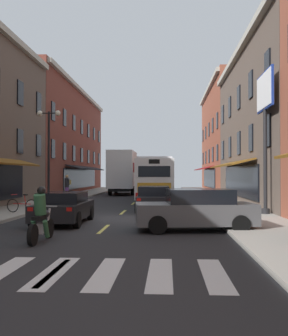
{
  "coord_description": "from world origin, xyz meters",
  "views": [
    {
      "loc": [
        2.34,
        -18.15,
        2.02
      ],
      "look_at": [
        0.61,
        11.73,
        2.5
      ],
      "focal_mm": 42.65,
      "sensor_mm": 36.0,
      "label": 1
    }
  ],
  "objects_px": {
    "bicycle_near": "(22,205)",
    "sedan_mid": "(196,210)",
    "sedan_far": "(154,198)",
    "motorcycle_rider": "(41,218)",
    "transit_bus": "(156,179)",
    "billboard_sign": "(265,106)",
    "box_truck": "(123,173)",
    "sedan_near": "(64,207)",
    "pedestrian_near": "(67,186)",
    "street_lamp_twin": "(49,153)"
  },
  "relations": [
    {
      "from": "bicycle_near",
      "to": "pedestrian_near",
      "type": "height_order",
      "value": "pedestrian_near"
    },
    {
      "from": "billboard_sign",
      "to": "street_lamp_twin",
      "type": "distance_m",
      "value": 12.75
    },
    {
      "from": "bicycle_near",
      "to": "sedan_mid",
      "type": "bearing_deg",
      "value": -30.34
    },
    {
      "from": "bicycle_near",
      "to": "street_lamp_twin",
      "type": "distance_m",
      "value": 5.25
    },
    {
      "from": "pedestrian_near",
      "to": "bicycle_near",
      "type": "bearing_deg",
      "value": 128.02
    },
    {
      "from": "sedan_far",
      "to": "street_lamp_twin",
      "type": "xyz_separation_m",
      "value": [
        -6.42,
        1.65,
        2.61
      ]
    },
    {
      "from": "sedan_mid",
      "to": "pedestrian_near",
      "type": "relative_size",
      "value": 2.39
    },
    {
      "from": "billboard_sign",
      "to": "sedan_far",
      "type": "height_order",
      "value": "billboard_sign"
    },
    {
      "from": "box_truck",
      "to": "bicycle_near",
      "type": "height_order",
      "value": "box_truck"
    },
    {
      "from": "sedan_mid",
      "to": "sedan_far",
      "type": "relative_size",
      "value": 0.96
    },
    {
      "from": "billboard_sign",
      "to": "transit_bus",
      "type": "distance_m",
      "value": 13.94
    },
    {
      "from": "motorcycle_rider",
      "to": "sedan_far",
      "type": "bearing_deg",
      "value": 73.46
    },
    {
      "from": "sedan_far",
      "to": "pedestrian_near",
      "type": "height_order",
      "value": "pedestrian_near"
    },
    {
      "from": "billboard_sign",
      "to": "pedestrian_near",
      "type": "bearing_deg",
      "value": 138.12
    },
    {
      "from": "box_truck",
      "to": "street_lamp_twin",
      "type": "distance_m",
      "value": 16.34
    },
    {
      "from": "sedan_far",
      "to": "street_lamp_twin",
      "type": "relative_size",
      "value": 0.8
    },
    {
      "from": "billboard_sign",
      "to": "box_truck",
      "type": "height_order",
      "value": "billboard_sign"
    },
    {
      "from": "box_truck",
      "to": "sedan_far",
      "type": "xyz_separation_m",
      "value": [
        3.67,
        -17.72,
        -1.5
      ]
    },
    {
      "from": "street_lamp_twin",
      "to": "sedan_mid",
      "type": "bearing_deg",
      "value": -48.43
    },
    {
      "from": "sedan_mid",
      "to": "pedestrian_near",
      "type": "bearing_deg",
      "value": 118.62
    },
    {
      "from": "transit_bus",
      "to": "sedan_mid",
      "type": "xyz_separation_m",
      "value": [
        1.94,
        -17.19,
        -0.93
      ]
    },
    {
      "from": "sedan_near",
      "to": "street_lamp_twin",
      "type": "relative_size",
      "value": 0.74
    },
    {
      "from": "sedan_near",
      "to": "street_lamp_twin",
      "type": "distance_m",
      "value": 8.46
    },
    {
      "from": "sedan_far",
      "to": "motorcycle_rider",
      "type": "relative_size",
      "value": 2.22
    },
    {
      "from": "motorcycle_rider",
      "to": "bicycle_near",
      "type": "xyz_separation_m",
      "value": [
        -3.36,
        7.47,
        -0.21
      ]
    },
    {
      "from": "transit_bus",
      "to": "sedan_far",
      "type": "bearing_deg",
      "value": -88.87
    },
    {
      "from": "sedan_mid",
      "to": "pedestrian_near",
      "type": "distance_m",
      "value": 18.41
    },
    {
      "from": "motorcycle_rider",
      "to": "street_lamp_twin",
      "type": "bearing_deg",
      "value": 105.81
    },
    {
      "from": "transit_bus",
      "to": "street_lamp_twin",
      "type": "bearing_deg",
      "value": -128.0
    },
    {
      "from": "motorcycle_rider",
      "to": "pedestrian_near",
      "type": "xyz_separation_m",
      "value": [
        -4.01,
        18.86,
        0.41
      ]
    },
    {
      "from": "pedestrian_near",
      "to": "street_lamp_twin",
      "type": "height_order",
      "value": "street_lamp_twin"
    },
    {
      "from": "billboard_sign",
      "to": "pedestrian_near",
      "type": "xyz_separation_m",
      "value": [
        -12.49,
        11.2,
        -4.2
      ]
    },
    {
      "from": "sedan_far",
      "to": "motorcycle_rider",
      "type": "xyz_separation_m",
      "value": [
        -3.05,
        -10.26,
        0.01
      ]
    },
    {
      "from": "transit_bus",
      "to": "motorcycle_rider",
      "type": "xyz_separation_m",
      "value": [
        -2.86,
        -19.89,
        -0.97
      ]
    },
    {
      "from": "billboard_sign",
      "to": "sedan_mid",
      "type": "height_order",
      "value": "billboard_sign"
    },
    {
      "from": "billboard_sign",
      "to": "sedan_mid",
      "type": "xyz_separation_m",
      "value": [
        -3.67,
        -4.96,
        -4.57
      ]
    },
    {
      "from": "transit_bus",
      "to": "motorcycle_rider",
      "type": "distance_m",
      "value": 20.12
    },
    {
      "from": "billboard_sign",
      "to": "sedan_near",
      "type": "bearing_deg",
      "value": -160.06
    },
    {
      "from": "sedan_mid",
      "to": "sedan_far",
      "type": "distance_m",
      "value": 7.77
    },
    {
      "from": "box_truck",
      "to": "sedan_near",
      "type": "height_order",
      "value": "box_truck"
    },
    {
      "from": "transit_bus",
      "to": "motorcycle_rider",
      "type": "height_order",
      "value": "transit_bus"
    },
    {
      "from": "motorcycle_rider",
      "to": "street_lamp_twin",
      "type": "height_order",
      "value": "street_lamp_twin"
    },
    {
      "from": "sedan_far",
      "to": "transit_bus",
      "type": "bearing_deg",
      "value": 91.13
    },
    {
      "from": "billboard_sign",
      "to": "street_lamp_twin",
      "type": "relative_size",
      "value": 1.19
    },
    {
      "from": "street_lamp_twin",
      "to": "sedan_near",
      "type": "bearing_deg",
      "value": -68.85
    },
    {
      "from": "billboard_sign",
      "to": "sedan_far",
      "type": "bearing_deg",
      "value": 154.38
    },
    {
      "from": "bicycle_near",
      "to": "street_lamp_twin",
      "type": "relative_size",
      "value": 0.29
    },
    {
      "from": "box_truck",
      "to": "motorcycle_rider",
      "type": "xyz_separation_m",
      "value": [
        0.62,
        -27.98,
        -1.48
      ]
    },
    {
      "from": "sedan_near",
      "to": "sedan_mid",
      "type": "relative_size",
      "value": 0.97
    },
    {
      "from": "billboard_sign",
      "to": "street_lamp_twin",
      "type": "xyz_separation_m",
      "value": [
        -11.85,
        4.25,
        -2.02
      ]
    }
  ]
}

